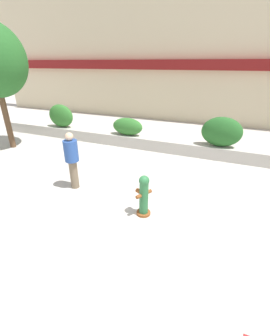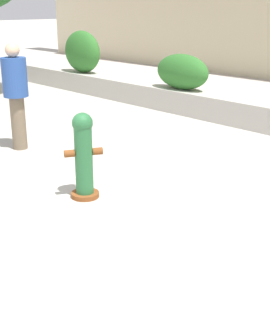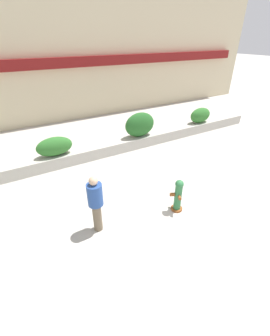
{
  "view_description": "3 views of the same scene",
  "coord_description": "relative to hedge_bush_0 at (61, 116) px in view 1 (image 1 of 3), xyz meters",
  "views": [
    {
      "loc": [
        2.16,
        -2.98,
        3.47
      ],
      "look_at": [
        -0.11,
        2.48,
        0.69
      ],
      "focal_mm": 24.0,
      "sensor_mm": 36.0,
      "label": 1
    },
    {
      "loc": [
        4.99,
        -1.84,
        2.3
      ],
      "look_at": [
        1.14,
        1.72,
        0.45
      ],
      "focal_mm": 50.0,
      "sensor_mm": 36.0,
      "label": 2
    },
    {
      "loc": [
        -3.24,
        -2.59,
        4.69
      ],
      "look_at": [
        -0.02,
        2.95,
        0.88
      ],
      "focal_mm": 24.0,
      "sensor_mm": 36.0,
      "label": 3
    }
  ],
  "objects": [
    {
      "name": "hedge_bush_0",
      "position": [
        0.0,
        0.0,
        0.0
      ],
      "size": [
        1.37,
        0.6,
        1.12
      ],
      "primitive_type": "ellipsoid",
      "color": "#2D6B28",
      "rests_on": "planter_wall_low"
    },
    {
      "name": "planter_wall_low",
      "position": [
        5.59,
        0.0,
        -0.81
      ],
      "size": [
        18.0,
        0.7,
        0.5
      ],
      "primitive_type": "cube",
      "color": "#B7B2A8",
      "rests_on": "ground"
    },
    {
      "name": "pedestrian",
      "position": [
        3.76,
        -4.14,
        -0.07
      ],
      "size": [
        0.44,
        0.44,
        1.73
      ],
      "color": "brown",
      "rests_on": "ground"
    },
    {
      "name": "building_facade",
      "position": [
        5.59,
        5.98,
        2.93
      ],
      "size": [
        30.0,
        1.36,
        8.0
      ],
      "color": "beige",
      "rests_on": "ground"
    },
    {
      "name": "hedge_bush_2",
      "position": [
        7.61,
        0.0,
        0.01
      ],
      "size": [
        1.51,
        0.68,
        1.14
      ],
      "primitive_type": "ellipsoid",
      "color": "#235B23",
      "rests_on": "planter_wall_low"
    },
    {
      "name": "hedge_bush_1",
      "position": [
        3.65,
        0.0,
        -0.18
      ],
      "size": [
        1.41,
        0.61,
        0.77
      ],
      "primitive_type": "ellipsoid",
      "color": "#2D6B28",
      "rests_on": "planter_wall_low"
    },
    {
      "name": "fire_hydrant",
      "position": [
        6.16,
        -4.6,
        -0.51
      ],
      "size": [
        0.48,
        0.47,
        1.08
      ],
      "color": "brown",
      "rests_on": "ground"
    },
    {
      "name": "ground_plane",
      "position": [
        5.59,
        -6.0,
        -1.06
      ],
      "size": [
        120.0,
        120.0,
        0.0
      ],
      "primitive_type": "plane",
      "color": "#B2ADA3"
    }
  ]
}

